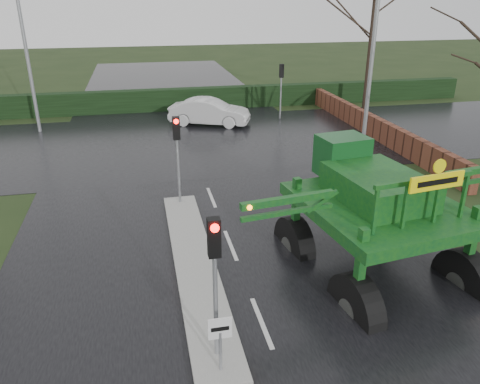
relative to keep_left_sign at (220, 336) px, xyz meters
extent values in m
plane|color=black|center=(1.30, 1.50, -1.06)|extent=(140.00, 140.00, 0.00)
cube|color=black|center=(1.30, 11.50, -1.05)|extent=(14.00, 80.00, 0.02)
cube|color=black|center=(1.30, 17.50, -1.05)|extent=(80.00, 12.00, 0.02)
cube|color=gray|center=(0.00, 4.50, -0.97)|extent=(1.20, 10.00, 0.16)
cube|color=black|center=(1.30, 25.50, -0.31)|extent=(44.00, 0.90, 1.50)
cube|color=#592D1E|center=(11.80, 17.50, -0.46)|extent=(0.40, 20.00, 1.20)
cylinder|color=gray|center=(0.00, 0.00, -0.41)|extent=(0.07, 0.07, 1.00)
cube|color=silver|center=(0.00, 0.00, 0.19)|extent=(0.50, 0.04, 0.50)
cube|color=black|center=(0.00, -0.02, 0.19)|extent=(0.38, 0.01, 0.10)
cylinder|color=gray|center=(0.00, 0.50, 0.69)|extent=(0.10, 0.10, 3.50)
cube|color=black|center=(0.00, 0.50, 2.04)|extent=(0.26, 0.22, 0.85)
sphere|color=#FF0C07|center=(0.00, 0.37, 2.32)|extent=(0.18, 0.18, 0.18)
cylinder|color=gray|center=(0.00, 9.00, 0.69)|extent=(0.10, 0.10, 3.50)
cube|color=black|center=(0.00, 9.00, 2.04)|extent=(0.26, 0.22, 0.85)
sphere|color=#FF0C07|center=(0.00, 8.87, 2.32)|extent=(0.18, 0.18, 0.18)
cylinder|color=gray|center=(7.80, 21.50, 0.69)|extent=(0.10, 0.10, 3.50)
cube|color=black|center=(7.80, 21.50, 2.04)|extent=(0.26, 0.22, 0.85)
sphere|color=#FF0C07|center=(7.80, 21.63, 2.32)|extent=(0.18, 0.18, 0.18)
cylinder|color=gray|center=(9.80, 13.50, 3.94)|extent=(0.20, 0.20, 10.00)
cylinder|color=gray|center=(-7.20, 21.50, 3.94)|extent=(0.20, 0.20, 10.00)
cylinder|color=black|center=(14.30, 22.50, 3.94)|extent=(0.32, 0.32, 10.00)
cylinder|color=black|center=(1.81, 3.01, -0.07)|extent=(0.82, 2.04, 1.98)
cylinder|color=#595B56|center=(1.81, 3.01, -0.07)|extent=(0.68, 0.77, 0.69)
cube|color=#0B3F1C|center=(1.81, 3.01, 1.17)|extent=(0.25, 0.25, 2.28)
cylinder|color=black|center=(5.34, 3.52, -0.07)|extent=(0.82, 2.04, 1.98)
cylinder|color=#595B56|center=(5.34, 3.52, -0.07)|extent=(0.68, 0.77, 0.69)
cube|color=#0B3F1C|center=(5.34, 3.52, 1.17)|extent=(0.25, 0.25, 2.28)
cylinder|color=black|center=(2.31, -0.52, -0.07)|extent=(0.82, 2.04, 1.98)
cylinder|color=#595B56|center=(2.31, -0.52, -0.07)|extent=(0.68, 0.77, 0.69)
cube|color=#0B3F1C|center=(2.31, -0.52, 1.17)|extent=(0.25, 0.25, 2.28)
cylinder|color=black|center=(5.85, -0.01, -0.07)|extent=(0.82, 2.04, 1.98)
cylinder|color=#595B56|center=(5.85, -0.01, -0.07)|extent=(0.68, 0.77, 0.69)
cube|color=#0B3F1C|center=(5.85, -0.01, 1.17)|extent=(0.25, 0.25, 2.28)
cube|color=#0B3F1C|center=(3.83, 1.50, 1.82)|extent=(4.80, 5.30, 0.35)
cube|color=#0B3F1C|center=(3.80, 1.70, 2.36)|extent=(2.58, 3.25, 0.89)
cube|color=#10471B|center=(3.52, 3.66, 2.71)|extent=(1.64, 1.39, 1.29)
cube|color=#0B3F1C|center=(4.05, -0.07, 3.26)|extent=(2.96, 0.54, 0.12)
cube|color=#0B3F1C|center=(0.74, 0.66, 2.71)|extent=(2.58, 0.54, 0.18)
sphere|color=orange|center=(-0.32, 0.41, 2.71)|extent=(0.14, 0.14, 0.14)
cube|color=yellow|center=(4.11, -0.46, 3.36)|extent=(1.58, 0.28, 0.40)
cube|color=black|center=(4.11, -0.46, 3.36)|extent=(1.18, 0.18, 0.14)
cylinder|color=yellow|center=(4.11, -0.46, 3.75)|extent=(0.36, 0.09, 0.36)
imported|color=silver|center=(3.00, 20.89, -1.06)|extent=(5.23, 3.50, 1.63)
camera|label=1|loc=(-1.24, -7.66, 6.52)|focal=35.00mm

